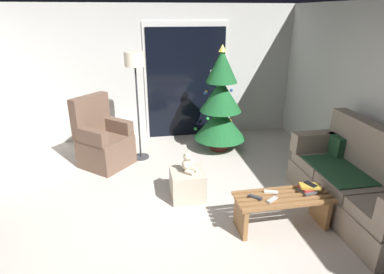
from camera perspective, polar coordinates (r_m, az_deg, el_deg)
The scene contains 16 objects.
ground_plane at distance 3.85m, azimuth -4.16°, elevation -16.12°, with size 7.00×7.00×0.00m, color #BCB2A8.
wall_back at distance 6.20m, azimuth -7.70°, elevation 11.13°, with size 5.72×0.12×2.50m, color beige.
patio_door_frame at distance 6.23m, azimuth -1.03°, elevation 9.97°, with size 1.60×0.02×2.20m, color silver.
patio_door_glass at distance 6.23m, azimuth -1.00°, elevation 9.48°, with size 1.50×0.02×2.10m, color black.
couch at distance 4.39m, azimuth 27.77°, elevation -7.56°, with size 0.80×1.95×1.08m.
coffee_table at distance 3.86m, azimuth 15.87°, elevation -11.87°, with size 1.10×0.40×0.42m.
remote_white at distance 3.80m, azimuth 13.99°, elevation -9.53°, with size 0.04×0.16×0.02m, color silver.
remote_silver at distance 3.66m, azimuth 14.17°, elevation -10.85°, with size 0.04×0.16×0.02m, color #ADADB2.
remote_graphite at distance 3.67m, azimuth 11.30°, elevation -10.52°, with size 0.04×0.16×0.02m, color #333338.
book_stack at distance 3.95m, azimuth 20.24°, elevation -8.57°, with size 0.25×0.20×0.08m.
cell_phone at distance 3.95m, azimuth 20.47°, elevation -7.91°, with size 0.07×0.14×0.01m, color black.
christmas_tree at distance 5.61m, azimuth 5.14°, elevation 5.70°, with size 0.92×0.92×1.86m.
armchair at distance 5.32m, azimuth -15.69°, elevation -0.78°, with size 0.97×0.97×1.13m.
floor_lamp at distance 5.14m, azimuth -10.13°, elevation 11.75°, with size 0.32×0.32×1.78m.
ottoman at distance 4.31m, azimuth -0.81°, elevation -8.50°, with size 0.44×0.44×0.39m, color #B2A893.
teddy_bear_cream at distance 4.15m, azimuth -0.71°, elevation -4.78°, with size 0.22×0.21×0.29m.
Camera 1 is at (-0.28, -3.04, 2.35)m, focal length 29.74 mm.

